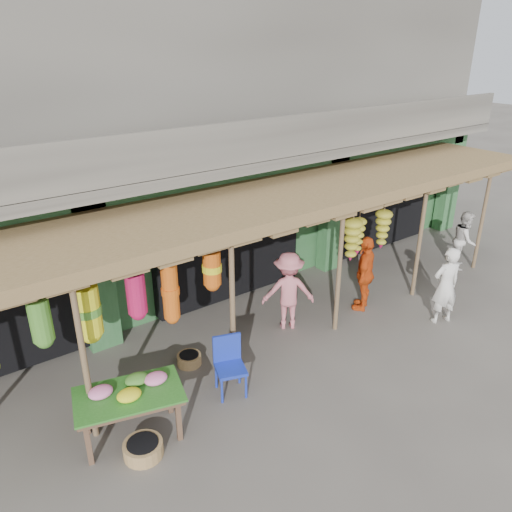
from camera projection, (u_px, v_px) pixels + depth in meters
ground at (291, 340)px, 9.82m from camera, size 80.00×80.00×0.00m
building at (165, 132)px, 12.05m from camera, size 16.40×6.80×7.00m
awning at (261, 207)px, 9.29m from camera, size 14.00×2.70×2.79m
flower_table at (130, 395)px, 7.20m from camera, size 1.71×1.26×0.92m
blue_chair at (229, 362)px, 8.24m from camera, size 0.60×0.61×1.00m
basket_mid at (143, 449)px, 7.08m from camera, size 0.69×0.69×0.22m
basket_right at (189, 359)px, 9.07m from camera, size 0.58×0.58×0.20m
person_front at (446, 285)px, 10.17m from camera, size 0.70×0.58×1.66m
person_right at (465, 240)px, 12.68m from camera, size 0.91×0.85×1.50m
person_vendor at (365, 273)px, 10.68m from camera, size 1.05×0.86×1.68m
person_shopper at (288, 291)px, 9.98m from camera, size 1.22×1.08×1.64m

